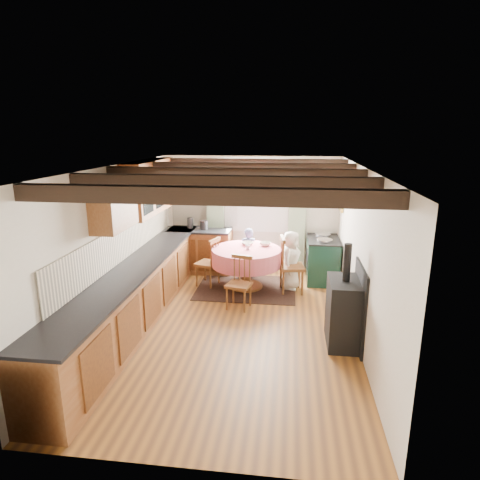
# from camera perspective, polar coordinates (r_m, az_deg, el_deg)

# --- Properties ---
(floor) EXTENTS (3.60, 5.50, 0.00)m
(floor) POSITION_cam_1_polar(r_m,az_deg,el_deg) (6.37, -0.91, -11.92)
(floor) COLOR #A36427
(floor) RESTS_ON ground
(ceiling) EXTENTS (3.60, 5.50, 0.00)m
(ceiling) POSITION_cam_1_polar(r_m,az_deg,el_deg) (5.70, -1.01, 10.14)
(ceiling) COLOR white
(ceiling) RESTS_ON ground
(wall_back) EXTENTS (3.60, 0.00, 2.40)m
(wall_back) POSITION_cam_1_polar(r_m,az_deg,el_deg) (8.58, 1.62, 3.65)
(wall_back) COLOR silver
(wall_back) RESTS_ON ground
(wall_front) EXTENTS (3.60, 0.00, 2.40)m
(wall_front) POSITION_cam_1_polar(r_m,az_deg,el_deg) (3.42, -7.64, -14.52)
(wall_front) COLOR silver
(wall_front) RESTS_ON ground
(wall_left) EXTENTS (0.00, 5.50, 2.40)m
(wall_left) POSITION_cam_1_polar(r_m,az_deg,el_deg) (6.42, -17.08, -0.88)
(wall_left) COLOR silver
(wall_left) RESTS_ON ground
(wall_right) EXTENTS (0.00, 5.50, 2.40)m
(wall_right) POSITION_cam_1_polar(r_m,az_deg,el_deg) (5.95, 16.47, -2.05)
(wall_right) COLOR silver
(wall_right) RESTS_ON ground
(beam_a) EXTENTS (3.60, 0.16, 0.16)m
(beam_a) POSITION_cam_1_polar(r_m,az_deg,el_deg) (3.76, -5.34, 6.21)
(beam_a) COLOR black
(beam_a) RESTS_ON ceiling
(beam_b) EXTENTS (3.60, 0.16, 0.16)m
(beam_b) POSITION_cam_1_polar(r_m,az_deg,el_deg) (4.73, -2.73, 8.04)
(beam_b) COLOR black
(beam_b) RESTS_ON ceiling
(beam_c) EXTENTS (3.60, 0.16, 0.16)m
(beam_c) POSITION_cam_1_polar(r_m,az_deg,el_deg) (5.71, -1.01, 9.24)
(beam_c) COLOR black
(beam_c) RESTS_ON ceiling
(beam_d) EXTENTS (3.60, 0.16, 0.16)m
(beam_d) POSITION_cam_1_polar(r_m,az_deg,el_deg) (6.70, 0.22, 10.08)
(beam_d) COLOR black
(beam_d) RESTS_ON ceiling
(beam_e) EXTENTS (3.60, 0.16, 0.16)m
(beam_e) POSITION_cam_1_polar(r_m,az_deg,el_deg) (7.69, 1.13, 10.70)
(beam_e) COLOR black
(beam_e) RESTS_ON ceiling
(splash_left) EXTENTS (0.02, 4.50, 0.55)m
(splash_left) POSITION_cam_1_polar(r_m,az_deg,el_deg) (6.68, -15.89, -0.19)
(splash_left) COLOR beige
(splash_left) RESTS_ON wall_left
(splash_back) EXTENTS (1.40, 0.02, 0.55)m
(splash_back) POSITION_cam_1_polar(r_m,az_deg,el_deg) (8.71, -4.97, 3.77)
(splash_back) COLOR beige
(splash_back) RESTS_ON wall_back
(base_cabinet_left) EXTENTS (0.60, 5.30, 0.88)m
(base_cabinet_left) POSITION_cam_1_polar(r_m,az_deg,el_deg) (6.55, -14.15, -7.39)
(base_cabinet_left) COLOR brown
(base_cabinet_left) RESTS_ON floor
(base_cabinet_back) EXTENTS (1.30, 0.60, 0.88)m
(base_cabinet_back) POSITION_cam_1_polar(r_m,az_deg,el_deg) (8.64, -5.57, -1.53)
(base_cabinet_back) COLOR brown
(base_cabinet_back) RESTS_ON floor
(worktop_left) EXTENTS (0.64, 5.30, 0.04)m
(worktop_left) POSITION_cam_1_polar(r_m,az_deg,el_deg) (6.38, -14.24, -3.58)
(worktop_left) COLOR black
(worktop_left) RESTS_ON base_cabinet_left
(worktop_back) EXTENTS (1.30, 0.64, 0.04)m
(worktop_back) POSITION_cam_1_polar(r_m,az_deg,el_deg) (8.50, -5.67, 1.40)
(worktop_back) COLOR black
(worktop_back) RESTS_ON base_cabinet_back
(wall_cabinet_glass) EXTENTS (0.34, 1.80, 0.90)m
(wall_cabinet_glass) POSITION_cam_1_polar(r_m,az_deg,el_deg) (7.31, -12.50, 7.29)
(wall_cabinet_glass) COLOR brown
(wall_cabinet_glass) RESTS_ON wall_left
(wall_cabinet_solid) EXTENTS (0.34, 0.90, 0.70)m
(wall_cabinet_solid) POSITION_cam_1_polar(r_m,az_deg,el_deg) (5.94, -17.25, 4.79)
(wall_cabinet_solid) COLOR brown
(wall_cabinet_solid) RESTS_ON wall_left
(window_frame) EXTENTS (1.34, 0.03, 1.54)m
(window_frame) POSITION_cam_1_polar(r_m,az_deg,el_deg) (8.49, 2.30, 6.26)
(window_frame) COLOR white
(window_frame) RESTS_ON wall_back
(window_pane) EXTENTS (1.20, 0.01, 1.40)m
(window_pane) POSITION_cam_1_polar(r_m,az_deg,el_deg) (8.49, 2.31, 6.27)
(window_pane) COLOR white
(window_pane) RESTS_ON wall_back
(curtain_left) EXTENTS (0.35, 0.10, 2.10)m
(curtain_left) POSITION_cam_1_polar(r_m,az_deg,el_deg) (8.61, -3.43, 2.98)
(curtain_left) COLOR #9CB290
(curtain_left) RESTS_ON wall_back
(curtain_right) EXTENTS (0.35, 0.10, 2.10)m
(curtain_right) POSITION_cam_1_polar(r_m,az_deg,el_deg) (8.47, 7.97, 2.67)
(curtain_right) COLOR #9CB290
(curtain_right) RESTS_ON wall_back
(curtain_rod) EXTENTS (2.00, 0.03, 0.03)m
(curtain_rod) POSITION_cam_1_polar(r_m,az_deg,el_deg) (8.33, 2.30, 10.26)
(curtain_rod) COLOR black
(curtain_rod) RESTS_ON wall_back
(wall_picture) EXTENTS (0.04, 0.50, 0.60)m
(wall_picture) POSITION_cam_1_polar(r_m,az_deg,el_deg) (8.07, 14.01, 6.10)
(wall_picture) COLOR gold
(wall_picture) RESTS_ON wall_right
(wall_plate) EXTENTS (0.30, 0.02, 0.30)m
(wall_plate) POSITION_cam_1_polar(r_m,az_deg,el_deg) (8.43, 8.79, 6.73)
(wall_plate) COLOR silver
(wall_plate) RESTS_ON wall_back
(rug) EXTENTS (1.84, 1.43, 0.01)m
(rug) POSITION_cam_1_polar(r_m,az_deg,el_deg) (7.78, 0.89, -6.71)
(rug) COLOR black
(rug) RESTS_ON floor
(dining_table) EXTENTS (1.29, 1.29, 0.78)m
(dining_table) POSITION_cam_1_polar(r_m,az_deg,el_deg) (7.65, 0.90, -4.05)
(dining_table) COLOR #D65A83
(dining_table) RESTS_ON floor
(chair_near) EXTENTS (0.46, 0.48, 0.89)m
(chair_near) POSITION_cam_1_polar(r_m,az_deg,el_deg) (6.80, -0.18, -6.02)
(chair_near) COLOR brown
(chair_near) RESTS_ON floor
(chair_left) EXTENTS (0.53, 0.52, 0.94)m
(chair_left) POSITION_cam_1_polar(r_m,az_deg,el_deg) (7.82, -4.56, -3.03)
(chair_left) COLOR brown
(chair_left) RESTS_ON floor
(chair_right) EXTENTS (0.53, 0.51, 1.05)m
(chair_right) POSITION_cam_1_polar(r_m,az_deg,el_deg) (7.52, 7.27, -3.43)
(chair_right) COLOR brown
(chair_right) RESTS_ON floor
(aga_range) EXTENTS (0.61, 0.95, 0.87)m
(aga_range) POSITION_cam_1_polar(r_m,az_deg,el_deg) (8.22, 11.46, -2.65)
(aga_range) COLOR #113126
(aga_range) RESTS_ON floor
(cast_iron_stove) EXTENTS (0.43, 0.72, 1.45)m
(cast_iron_stove) POSITION_cam_1_polar(r_m,az_deg,el_deg) (5.78, 14.44, -7.45)
(cast_iron_stove) COLOR black
(cast_iron_stove) RESTS_ON floor
(child_far) EXTENTS (0.41, 0.29, 1.03)m
(child_far) POSITION_cam_1_polar(r_m,az_deg,el_deg) (8.20, 1.16, -1.81)
(child_far) COLOR #464F74
(child_far) RESTS_ON floor
(child_right) EXTENTS (0.49, 0.62, 1.11)m
(child_right) POSITION_cam_1_polar(r_m,az_deg,el_deg) (7.67, 7.11, -2.82)
(child_right) COLOR silver
(child_right) RESTS_ON floor
(bowl_a) EXTENTS (0.32, 0.32, 0.06)m
(bowl_a) POSITION_cam_1_polar(r_m,az_deg,el_deg) (7.79, 1.03, -0.49)
(bowl_a) COLOR silver
(bowl_a) RESTS_ON dining_table
(bowl_b) EXTENTS (0.27, 0.27, 0.07)m
(bowl_b) POSITION_cam_1_polar(r_m,az_deg,el_deg) (7.75, 3.53, -0.56)
(bowl_b) COLOR silver
(bowl_b) RESTS_ON dining_table
(cup) EXTENTS (0.10, 0.10, 0.08)m
(cup) POSITION_cam_1_polar(r_m,az_deg,el_deg) (7.50, 1.12, -1.00)
(cup) COLOR silver
(cup) RESTS_ON dining_table
(canister_tall) EXTENTS (0.13, 0.13, 0.22)m
(canister_tall) POSITION_cam_1_polar(r_m,az_deg,el_deg) (8.57, -6.97, 2.37)
(canister_tall) COLOR #262628
(canister_tall) RESTS_ON worktop_back
(canister_wide) EXTENTS (0.16, 0.16, 0.18)m
(canister_wide) POSITION_cam_1_polar(r_m,az_deg,el_deg) (8.45, -5.06, 2.11)
(canister_wide) COLOR #262628
(canister_wide) RESTS_ON worktop_back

